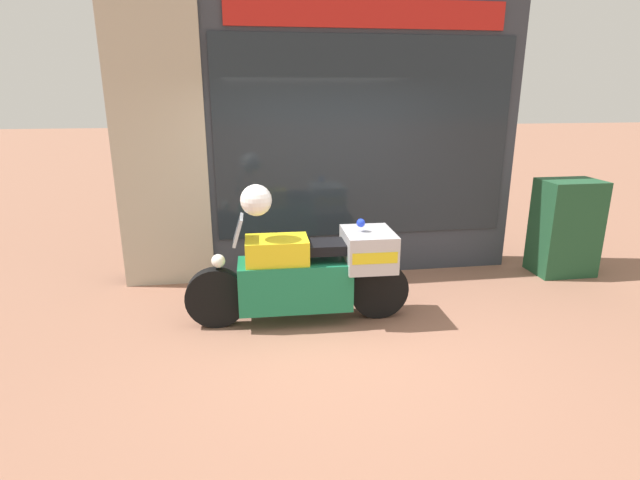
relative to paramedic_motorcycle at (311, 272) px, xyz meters
name	(u,v)px	position (x,y,z in m)	size (l,w,h in m)	color
ground_plane	(354,338)	(0.36, -0.47, -0.55)	(60.00, 60.00, 0.00)	#8E604C
shop_building	(289,142)	(-0.06, 1.52, 1.17)	(5.02, 0.55, 3.43)	#333842
window_display	(356,232)	(0.83, 1.56, -0.05)	(3.49, 0.30, 2.12)	slate
paramedic_motorcycle	(311,272)	(0.00, 0.00, 0.00)	(2.33, 0.64, 1.16)	black
utility_cabinet	(565,227)	(3.49, 0.93, 0.08)	(0.75, 0.54, 1.25)	#1E4C2D
white_helmet	(256,200)	(-0.54, 0.01, 0.77)	(0.31, 0.31, 0.31)	white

